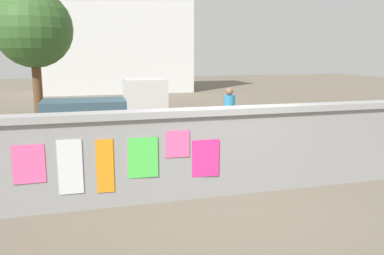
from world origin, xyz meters
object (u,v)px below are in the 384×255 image
object	(u,v)px
motorcycle	(127,155)
bicycle_near	(276,144)
bicycle_far	(191,143)
tree_roadside	(34,30)
person_walking	(229,109)
auto_rickshaw_truck	(112,111)

from	to	relation	value
motorcycle	bicycle_near	xyz separation A→B (m)	(3.78, 0.47, -0.10)
bicycle_far	motorcycle	bearing A→B (deg)	-146.96
tree_roadside	bicycle_near	bearing A→B (deg)	-55.41
motorcycle	tree_roadside	xyz separation A→B (m)	(-2.53, 9.61, 3.09)
person_walking	tree_roadside	world-z (taller)	tree_roadside
bicycle_near	person_walking	world-z (taller)	person_walking
auto_rickshaw_truck	tree_roadside	size ratio (longest dim) A/B	0.71
motorcycle	bicycle_near	size ratio (longest dim) A/B	1.10
motorcycle	person_walking	bearing A→B (deg)	37.14
bicycle_near	person_walking	xyz separation A→B (m)	(-0.47, 2.04, 0.62)
bicycle_near	motorcycle	bearing A→B (deg)	-172.96
bicycle_near	bicycle_far	xyz separation A→B (m)	(-2.03, 0.67, 0.00)
bicycle_near	tree_roadside	size ratio (longest dim) A/B	0.33
person_walking	tree_roadside	size ratio (longest dim) A/B	0.31
bicycle_near	person_walking	distance (m)	2.18
auto_rickshaw_truck	motorcycle	world-z (taller)	auto_rickshaw_truck
person_walking	auto_rickshaw_truck	bearing A→B (deg)	159.30
auto_rickshaw_truck	tree_roadside	bearing A→B (deg)	113.51
auto_rickshaw_truck	person_walking	xyz separation A→B (m)	(3.28, -1.24, 0.09)
motorcycle	person_walking	xyz separation A→B (m)	(3.30, 2.50, 0.52)
motorcycle	bicycle_far	size ratio (longest dim) A/B	1.11
bicycle_far	person_walking	distance (m)	2.17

